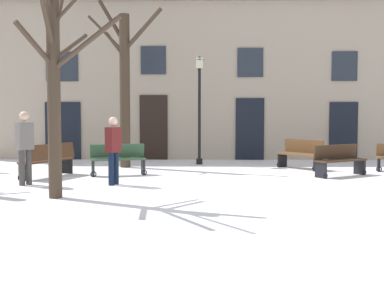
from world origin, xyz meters
TOP-DOWN VIEW (x-y plane):
  - ground_plane at (0.00, 0.00)m, footprint 28.81×28.81m
  - building_facade at (-0.00, 7.32)m, footprint 18.01×0.60m
  - tree_left_of_center at (-2.70, -1.41)m, footprint 2.05×2.49m
  - tree_right_of_center at (-2.28, 4.37)m, footprint 2.48×0.90m
  - streetlamp at (0.15, 5.39)m, footprint 0.30×0.30m
  - bench_back_to_back_right at (-2.13, 2.28)m, footprint 1.61×0.88m
  - bench_near_lamp at (3.41, 4.04)m, footprint 1.35×1.48m
  - bench_near_center_tree at (4.12, 2.27)m, footprint 1.66×1.26m
  - bench_by_litter_bin at (-3.97, 1.85)m, footprint 1.08×1.89m
  - person_near_bench at (-4.03, 0.33)m, footprint 0.41×0.43m
  - person_strolling at (-1.89, 0.42)m, footprint 0.37×0.44m

SIDE VIEW (x-z plane):
  - ground_plane at x=0.00m, z-range 0.00..0.00m
  - bench_near_center_tree at x=4.12m, z-range 0.02..0.90m
  - bench_back_to_back_right at x=-2.13m, z-range 0.02..0.91m
  - bench_near_lamp at x=3.41m, z-range 0.00..0.95m
  - bench_by_litter_bin at x=-3.97m, z-range 0.02..0.95m
  - person_strolling at x=-1.89m, z-range 0.09..1.75m
  - person_near_bench at x=-4.03m, z-range 0.11..1.90m
  - streetlamp at x=0.15m, z-range 0.42..4.19m
  - tree_left_of_center at x=-2.70m, z-range -0.11..5.06m
  - tree_right_of_center at x=-2.28m, z-range -0.02..5.51m
  - building_facade at x=0.00m, z-range 0.05..6.48m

